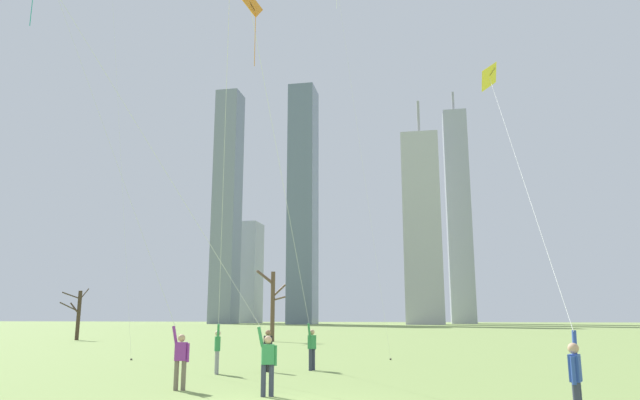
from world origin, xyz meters
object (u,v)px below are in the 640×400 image
at_px(kite_flyer_foreground_left_blue, 124,193).
at_px(kite_flyer_far_back_red, 222,209).
at_px(kite_flyer_midfield_right_teal, 228,293).
at_px(bare_tree_center, 78,313).
at_px(kite_flyer_midfield_left_yellow, 539,251).
at_px(bare_tree_leftmost, 272,302).
at_px(kite_flyer_midfield_center_orange, 301,288).
at_px(bystander_watching_nearby, 268,348).

height_order(kite_flyer_foreground_left_blue, kite_flyer_far_back_red, kite_flyer_foreground_left_blue).
height_order(kite_flyer_midfield_right_teal, bare_tree_center, kite_flyer_midfield_right_teal).
relative_size(kite_flyer_midfield_left_yellow, bare_tree_leftmost, 2.16).
relative_size(bare_tree_center, bare_tree_leftmost, 0.76).
distance_m(kite_flyer_foreground_left_blue, kite_flyer_midfield_left_yellow, 13.02).
bearing_deg(kite_flyer_far_back_red, bare_tree_center, 130.31).
height_order(kite_flyer_midfield_center_orange, bare_tree_leftmost, kite_flyer_midfield_center_orange).
bearing_deg(kite_flyer_foreground_left_blue, bare_tree_leftmost, 96.58).
bearing_deg(kite_flyer_midfield_left_yellow, bystander_watching_nearby, 144.48).
distance_m(kite_flyer_far_back_red, bare_tree_leftmost, 30.21).
distance_m(kite_flyer_midfield_right_teal, bystander_watching_nearby, 7.50).
bearing_deg(bare_tree_center, bystander_watching_nearby, -45.37).
height_order(kite_flyer_far_back_red, bystander_watching_nearby, kite_flyer_far_back_red).
relative_size(kite_flyer_far_back_red, bystander_watching_nearby, 12.76).
xyz_separation_m(kite_flyer_foreground_left_blue, kite_flyer_midfield_right_teal, (4.36, -1.67, -3.38)).
height_order(kite_flyer_foreground_left_blue, bare_tree_leftmost, kite_flyer_foreground_left_blue).
xyz_separation_m(kite_flyer_midfield_center_orange, bare_tree_leftmost, (-8.62, 26.82, 0.11)).
distance_m(bystander_watching_nearby, bare_tree_center, 36.41).
relative_size(kite_flyer_midfield_right_teal, kite_flyer_midfield_center_orange, 0.99).
bearing_deg(kite_flyer_midfield_left_yellow, kite_flyer_midfield_right_teal, -176.02).
height_order(kite_flyer_midfield_center_orange, bystander_watching_nearby, kite_flyer_midfield_center_orange).
xyz_separation_m(kite_flyer_midfield_center_orange, bare_tree_center, (-27.01, 26.40, -0.76)).
bearing_deg(bare_tree_center, kite_flyer_foreground_left_blue, -54.92).
distance_m(kite_flyer_midfield_center_orange, bare_tree_leftmost, 28.17).
height_order(kite_flyer_foreground_left_blue, kite_flyer_midfield_left_yellow, kite_flyer_foreground_left_blue).
bearing_deg(kite_flyer_foreground_left_blue, kite_flyer_midfield_center_orange, 45.47).
relative_size(kite_flyer_midfield_right_teal, kite_flyer_midfield_left_yellow, 0.94).
distance_m(kite_flyer_midfield_left_yellow, bystander_watching_nearby, 11.78).
bearing_deg(bystander_watching_nearby, kite_flyer_midfield_right_teal, -83.07).
distance_m(kite_flyer_midfield_right_teal, bare_tree_center, 42.36).
xyz_separation_m(bare_tree_center, bare_tree_leftmost, (18.40, 0.42, 0.87)).
xyz_separation_m(kite_flyer_foreground_left_blue, bare_tree_center, (-22.07, 31.43, -3.73)).
bearing_deg(bare_tree_leftmost, bystander_watching_nearby, -74.78).
bearing_deg(kite_flyer_midfield_right_teal, kite_flyer_foreground_left_blue, 159.04).
bearing_deg(kite_flyer_midfield_center_orange, bare_tree_leftmost, 107.81).
distance_m(kite_flyer_foreground_left_blue, kite_flyer_midfield_center_orange, 7.65).
bearing_deg(kite_flyer_foreground_left_blue, bare_tree_center, 125.08).
distance_m(kite_flyer_midfield_left_yellow, bare_tree_leftmost, 36.81).
height_order(kite_flyer_midfield_right_teal, kite_flyer_midfield_center_orange, kite_flyer_midfield_center_orange).
height_order(kite_flyer_midfield_right_teal, bare_tree_leftmost, kite_flyer_midfield_right_teal).
height_order(kite_flyer_midfield_left_yellow, bystander_watching_nearby, kite_flyer_midfield_left_yellow).
xyz_separation_m(kite_flyer_foreground_left_blue, kite_flyer_far_back_red, (2.56, 2.40, -0.22)).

